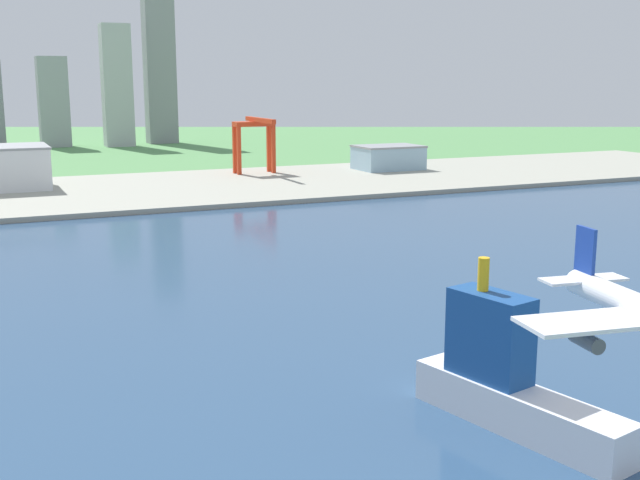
{
  "coord_description": "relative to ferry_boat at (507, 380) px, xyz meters",
  "views": [
    {
      "loc": [
        -61.17,
        73.34,
        58.34
      ],
      "look_at": [
        -2.19,
        204.13,
        29.39
      ],
      "focal_mm": 44.74,
      "sensor_mm": 36.0,
      "label": 1
    }
  ],
  "objects": [
    {
      "name": "water_bay",
      "position": [
        -20.38,
        63.2,
        -8.16
      ],
      "size": [
        840.0,
        360.0,
        0.15
      ],
      "primitive_type": "cube",
      "color": "#2D4C70",
      "rests_on": "ground"
    },
    {
      "name": "distant_skyline",
      "position": [
        -38.67,
        647.01,
        43.47
      ],
      "size": [
        327.03,
        74.48,
        148.52
      ],
      "color": "#A4A4AF",
      "rests_on": "ground"
    },
    {
      "name": "warehouse_annex",
      "position": [
        164.89,
        338.02,
        1.84
      ],
      "size": [
        40.35,
        29.04,
        15.12
      ],
      "color": "#99BCD1",
      "rests_on": "industrial_pier"
    },
    {
      "name": "ground_plane",
      "position": [
        -20.38,
        123.2,
        -8.24
      ],
      "size": [
        2400.0,
        2400.0,
        0.0
      ],
      "primitive_type": "plane",
      "color": "#548E50"
    },
    {
      "name": "ferry_boat",
      "position": [
        0.0,
        0.0,
        0.0
      ],
      "size": [
        16.86,
        41.97,
        28.33
      ],
      "color": "white",
      "rests_on": "water_bay"
    },
    {
      "name": "industrial_pier",
      "position": [
        -20.38,
        313.2,
        -6.99
      ],
      "size": [
        840.0,
        140.0,
        2.5
      ],
      "primitive_type": "cube",
      "color": "#A0A091",
      "rests_on": "ground"
    },
    {
      "name": "port_crane_red",
      "position": [
        80.61,
        350.91,
        18.96
      ],
      "size": [
        24.34,
        45.31,
        33.78
      ],
      "color": "red",
      "rests_on": "industrial_pier"
    }
  ]
}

